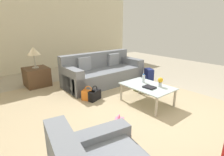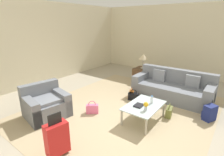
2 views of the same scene
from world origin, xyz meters
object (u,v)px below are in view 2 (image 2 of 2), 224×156
(handbag_orange, at_px, (132,95))
(backpack_navy, at_px, (209,113))
(water_bottle, at_px, (152,100))
(table_lamp, at_px, (143,57))
(suitcase_red, at_px, (57,138))
(armchair, at_px, (45,105))
(coffee_table_book, at_px, (139,105))
(flower_vase, at_px, (146,105))
(handbag_olive, at_px, (169,112))
(couch, at_px, (173,89))
(coffee_table, at_px, (144,107))
(handbag_black, at_px, (133,96))
(handbag_pink, at_px, (92,109))
(side_table, at_px, (142,74))

(handbag_orange, bearing_deg, backpack_navy, -88.76)
(water_bottle, xyz_separation_m, handbag_orange, (0.76, 1.01, -0.39))
(table_lamp, relative_size, suitcase_red, 0.69)
(armchair, bearing_deg, table_lamp, -9.27)
(table_lamp, height_order, handbag_orange, table_lamp)
(water_bottle, xyz_separation_m, coffee_table_book, (-0.32, 0.18, -0.08))
(flower_vase, distance_m, handbag_olive, 0.95)
(couch, relative_size, handbag_orange, 6.61)
(table_lamp, bearing_deg, suitcase_red, -170.54)
(coffee_table_book, bearing_deg, coffee_table, -36.49)
(suitcase_red, xyz_separation_m, handbag_black, (2.88, 0.10, -0.23))
(handbag_pink, bearing_deg, handbag_olive, -57.79)
(couch, distance_m, handbag_olive, 1.27)
(couch, height_order, suitcase_red, couch)
(coffee_table_book, height_order, backpack_navy, coffee_table_book)
(side_table, bearing_deg, handbag_pink, -175.93)
(couch, height_order, handbag_pink, couch)
(coffee_table, height_order, flower_vase, flower_vase)
(flower_vase, height_order, handbag_olive, flower_vase)
(armchair, bearing_deg, water_bottle, -56.73)
(handbag_black, bearing_deg, backpack_navy, -86.58)
(coffee_table, distance_m, water_bottle, 0.27)
(flower_vase, distance_m, suitcase_red, 1.98)
(table_lamp, xyz_separation_m, handbag_pink, (-3.29, -0.23, -0.86))
(couch, relative_size, water_bottle, 11.61)
(water_bottle, relative_size, table_lamp, 0.35)
(coffee_table, xyz_separation_m, handbag_orange, (0.96, 0.91, -0.25))
(armchair, xyz_separation_m, handbag_pink, (0.80, -0.90, -0.16))
(water_bottle, relative_size, handbag_black, 0.57)
(coffee_table_book, xyz_separation_m, side_table, (2.92, 1.42, -0.17))
(handbag_olive, height_order, handbag_pink, same)
(water_bottle, bearing_deg, table_lamp, 31.61)
(couch, bearing_deg, armchair, 143.72)
(flower_vase, relative_size, table_lamp, 0.35)
(couch, height_order, coffee_table, couch)
(armchair, relative_size, handbag_orange, 3.18)
(table_lamp, height_order, backpack_navy, table_lamp)
(handbag_black, bearing_deg, side_table, 20.06)
(suitcase_red, xyz_separation_m, handbag_pink, (1.51, 0.57, -0.23))
(couch, distance_m, flower_vase, 2.04)
(flower_vase, height_order, suitcase_red, suitcase_red)
(coffee_table, relative_size, side_table, 1.73)
(water_bottle, relative_size, handbag_orange, 0.57)
(handbag_orange, bearing_deg, handbag_olive, -105.44)
(side_table, relative_size, handbag_pink, 1.77)
(suitcase_red, relative_size, handbag_orange, 2.37)
(couch, bearing_deg, water_bottle, 180.00)
(water_bottle, xyz_separation_m, flower_vase, (-0.42, -0.05, 0.03))
(water_bottle, bearing_deg, suitcase_red, 160.02)
(armchair, height_order, handbag_orange, armchair)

